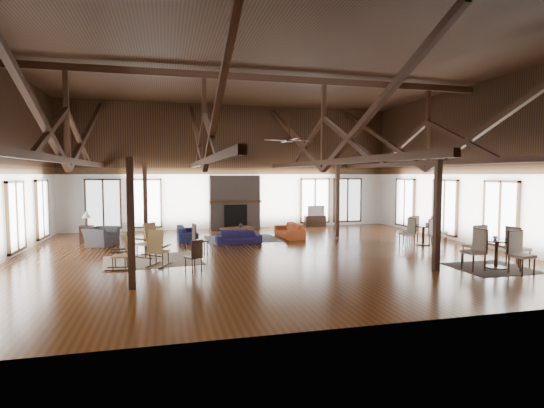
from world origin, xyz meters
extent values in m
plane|color=#552C12|center=(0.00, 0.00, 0.00)|extent=(16.00, 16.00, 0.00)
cube|color=black|center=(0.00, 0.00, 6.00)|extent=(16.00, 14.00, 0.02)
cube|color=white|center=(0.00, 7.00, 3.00)|extent=(16.00, 0.02, 6.00)
cube|color=white|center=(0.00, -7.00, 3.00)|extent=(16.00, 0.02, 6.00)
cube|color=white|center=(8.00, 0.00, 3.00)|extent=(0.02, 14.00, 6.00)
cube|color=black|center=(0.00, 0.00, 5.75)|extent=(15.60, 0.18, 0.22)
cube|color=black|center=(-6.00, 0.00, 3.05)|extent=(0.16, 13.70, 0.18)
cube|color=black|center=(-6.00, 0.00, 4.40)|extent=(0.14, 0.14, 2.70)
cube|color=black|center=(-6.00, 3.50, 4.28)|extent=(0.15, 7.07, 3.12)
cube|color=black|center=(-6.00, -3.50, 4.28)|extent=(0.15, 7.07, 3.12)
cube|color=black|center=(-2.00, 0.00, 3.05)|extent=(0.16, 13.70, 0.18)
cube|color=black|center=(-2.00, 0.00, 4.40)|extent=(0.14, 0.14, 2.70)
cube|color=black|center=(-2.00, 3.50, 4.28)|extent=(0.15, 7.07, 3.12)
cube|color=black|center=(-2.00, -3.50, 4.28)|extent=(0.15, 7.07, 3.12)
cube|color=black|center=(2.00, 0.00, 3.05)|extent=(0.16, 13.70, 0.18)
cube|color=black|center=(2.00, 0.00, 4.40)|extent=(0.14, 0.14, 2.70)
cube|color=black|center=(2.00, 3.50, 4.28)|extent=(0.15, 7.07, 3.12)
cube|color=black|center=(2.00, -3.50, 4.28)|extent=(0.15, 7.07, 3.12)
cube|color=black|center=(6.00, 0.00, 3.05)|extent=(0.16, 13.70, 0.18)
cube|color=black|center=(6.00, 0.00, 4.40)|extent=(0.14, 0.14, 2.70)
cube|color=black|center=(6.00, 3.50, 4.28)|extent=(0.15, 7.07, 3.12)
cube|color=black|center=(6.00, -3.50, 4.28)|extent=(0.15, 7.07, 3.12)
cube|color=black|center=(-4.00, -3.50, 1.52)|extent=(0.16, 0.16, 3.05)
cube|color=black|center=(4.00, -3.50, 1.52)|extent=(0.16, 0.16, 3.05)
cube|color=black|center=(-4.00, 3.50, 1.52)|extent=(0.16, 0.16, 3.05)
cube|color=black|center=(4.00, 3.50, 1.52)|extent=(0.16, 0.16, 3.05)
cube|color=#66574E|center=(0.00, 6.68, 1.30)|extent=(2.40, 0.62, 2.60)
cube|color=black|center=(0.00, 6.36, 0.65)|extent=(1.10, 0.06, 1.10)
cube|color=#321F0F|center=(0.00, 6.40, 1.35)|extent=(2.50, 0.20, 0.12)
cylinder|color=black|center=(0.50, -1.00, 4.05)|extent=(0.04, 0.04, 0.70)
cylinder|color=black|center=(0.50, -1.00, 3.70)|extent=(0.20, 0.20, 0.10)
cube|color=black|center=(0.95, -1.00, 3.70)|extent=(0.70, 0.12, 0.02)
cube|color=black|center=(0.50, -0.55, 3.70)|extent=(0.12, 0.70, 0.02)
cube|color=black|center=(0.05, -1.00, 3.70)|extent=(0.70, 0.12, 0.02)
cube|color=black|center=(0.50, -1.45, 3.70)|extent=(0.12, 0.70, 0.02)
imported|color=#1B173F|center=(-0.56, 2.27, 0.25)|extent=(1.73, 0.71, 0.50)
imported|color=#15193B|center=(-2.41, 3.64, 0.28)|extent=(1.95, 0.80, 0.56)
imported|color=#B34B22|center=(1.82, 3.42, 0.29)|extent=(2.00, 0.85, 0.58)
cube|color=brown|center=(-0.43, 3.30, 0.47)|extent=(1.42, 0.98, 0.06)
cube|color=brown|center=(-0.97, 3.09, 0.22)|extent=(0.06, 0.06, 0.44)
cube|color=brown|center=(-0.97, 3.52, 0.22)|extent=(0.06, 0.06, 0.44)
cube|color=brown|center=(0.11, 3.09, 0.22)|extent=(0.06, 0.06, 0.44)
cube|color=brown|center=(0.11, 3.52, 0.22)|extent=(0.06, 0.06, 0.44)
imported|color=#B2B2B2|center=(-0.28, 3.31, 0.59)|extent=(0.23, 0.23, 0.19)
imported|color=#323235|center=(-5.58, 3.03, 0.35)|extent=(1.36, 1.30, 0.69)
cube|color=black|center=(-6.26, 4.15, 0.32)|extent=(0.48, 0.48, 0.64)
cylinder|color=black|center=(-6.26, 4.15, 0.83)|extent=(0.08, 0.08, 0.38)
cone|color=white|center=(-6.26, 4.15, 1.09)|extent=(0.34, 0.34, 0.28)
cube|color=olive|center=(-3.86, 0.36, 0.43)|extent=(0.68, 0.68, 0.05)
cube|color=olive|center=(-3.70, 0.20, 0.77)|extent=(0.47, 0.48, 0.71)
cube|color=black|center=(-4.00, 0.21, 0.03)|extent=(0.66, 0.64, 0.05)
cube|color=black|center=(-3.72, 0.51, 0.03)|extent=(0.66, 0.64, 0.05)
cube|color=olive|center=(-3.44, -1.05, 0.41)|extent=(0.62, 0.61, 0.05)
cube|color=olive|center=(-3.53, -1.24, 0.73)|extent=(0.50, 0.37, 0.68)
cube|color=black|center=(-3.61, -0.96, 0.02)|extent=(0.41, 0.77, 0.05)
cube|color=black|center=(-3.26, -1.14, 0.02)|extent=(0.41, 0.77, 0.05)
cube|color=olive|center=(-4.49, -1.31, 0.38)|extent=(0.44, 0.46, 0.04)
cube|color=olive|center=(-4.29, -1.32, 0.67)|extent=(0.19, 0.44, 0.62)
cube|color=black|center=(-4.50, -1.49, 0.02)|extent=(0.76, 0.10, 0.04)
cube|color=black|center=(-4.47, -1.13, 0.02)|extent=(0.76, 0.10, 0.04)
cube|color=black|center=(-2.15, 0.32, 0.47)|extent=(0.51, 0.51, 0.05)
cube|color=black|center=(-2.34, 0.29, 0.76)|extent=(0.12, 0.44, 0.58)
cylinder|color=black|center=(-2.15, 0.32, 0.24)|extent=(0.04, 0.04, 0.47)
cube|color=black|center=(-2.52, -2.04, 0.40)|extent=(0.52, 0.52, 0.04)
cube|color=black|center=(-2.43, -2.18, 0.64)|extent=(0.33, 0.23, 0.49)
cylinder|color=black|center=(-2.52, -2.04, 0.20)|extent=(0.03, 0.03, 0.40)
cylinder|color=black|center=(5.82, -3.67, 0.80)|extent=(0.93, 0.93, 0.04)
cylinder|color=black|center=(5.82, -3.67, 0.41)|extent=(0.10, 0.10, 0.78)
cylinder|color=black|center=(5.82, -3.67, 0.02)|extent=(0.56, 0.56, 0.04)
cylinder|color=black|center=(6.14, 0.32, 0.71)|extent=(0.84, 0.84, 0.04)
cylinder|color=black|center=(6.14, 0.32, 0.37)|extent=(0.10, 0.10, 0.69)
cylinder|color=black|center=(6.14, 0.32, 0.02)|extent=(0.51, 0.51, 0.04)
imported|color=#B2B2B2|center=(5.80, -3.63, 0.86)|extent=(0.15, 0.15, 0.09)
imported|color=#B2B2B2|center=(6.24, 0.24, 0.79)|extent=(0.17, 0.17, 0.11)
cube|color=black|center=(4.15, 6.75, 0.27)|extent=(1.08, 0.41, 0.54)
imported|color=#B2B2B2|center=(4.17, 6.75, 0.80)|extent=(0.91, 0.17, 0.52)
cube|color=tan|center=(-3.65, -0.24, 0.01)|extent=(3.11, 2.57, 0.01)
cube|color=#181C43|center=(-0.24, 3.40, 0.01)|extent=(2.90, 2.18, 0.01)
cube|color=black|center=(5.67, -3.67, 0.01)|extent=(2.06, 1.88, 0.01)
camera|label=1|loc=(-3.21, -13.62, 2.65)|focal=28.00mm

